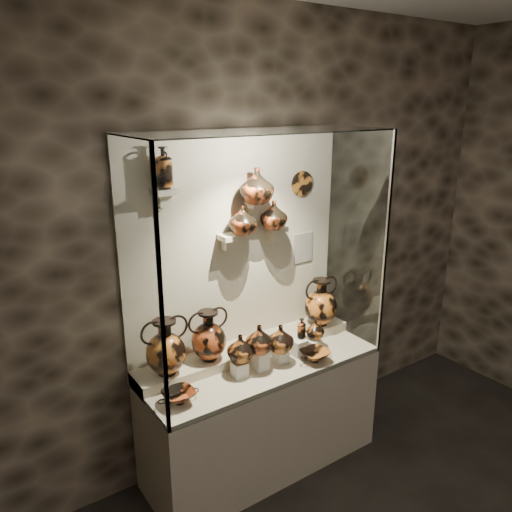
{
  "coord_description": "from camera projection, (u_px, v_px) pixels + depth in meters",
  "views": [
    {
      "loc": [
        -1.78,
        -0.34,
        2.57
      ],
      "look_at": [
        0.0,
        2.26,
        1.59
      ],
      "focal_mm": 35.0,
      "sensor_mm": 36.0,
      "label": 1
    }
  ],
  "objects": [
    {
      "name": "glass_right",
      "position": [
        356.0,
        238.0,
        3.69
      ],
      "size": [
        0.01,
        0.6,
        1.6
      ],
      "primitive_type": "cube",
      "color": "white",
      "rests_on": "plinth"
    },
    {
      "name": "bracket_cc",
      "position": [
        275.0,
        229.0,
        3.54
      ],
      "size": [
        0.14,
        0.12,
        0.04
      ],
      "primitive_type": "cube",
      "color": "beige",
      "rests_on": "back_panel"
    },
    {
      "name": "front_tier",
      "position": [
        262.0,
        365.0,
        3.46
      ],
      "size": [
        1.68,
        0.58,
        0.03
      ],
      "primitive_type": "cube",
      "color": "beige",
      "rests_on": "plinth"
    },
    {
      "name": "plinth",
      "position": [
        262.0,
        416.0,
        3.59
      ],
      "size": [
        1.7,
        0.6,
        0.8
      ],
      "primitive_type": "cube",
      "color": "beige",
      "rests_on": "floor"
    },
    {
      "name": "bracket_ul",
      "position": [
        165.0,
        192.0,
        2.99
      ],
      "size": [
        0.14,
        0.12,
        0.04
      ],
      "primitive_type": "cube",
      "color": "beige",
      "rests_on": "back_panel"
    },
    {
      "name": "frame_post_right",
      "position": [
        386.0,
        247.0,
        3.45
      ],
      "size": [
        0.02,
        0.02,
        1.6
      ],
      "primitive_type": "cube",
      "color": "gray",
      "rests_on": "plinth"
    },
    {
      "name": "pedestal_b",
      "position": [
        260.0,
        360.0,
        3.37
      ],
      "size": [
        0.09,
        0.09,
        0.13
      ],
      "primitive_type": "cube",
      "color": "silver",
      "rests_on": "front_tier"
    },
    {
      "name": "lekythos_small",
      "position": [
        301.0,
        327.0,
        3.54
      ],
      "size": [
        0.1,
        0.1,
        0.17
      ],
      "primitive_type": null,
      "rotation": [
        0.0,
        0.0,
        0.4
      ],
      "color": "#B94A20",
      "rests_on": "pedestal_d"
    },
    {
      "name": "back_panel",
      "position": [
        237.0,
        246.0,
        3.48
      ],
      "size": [
        1.7,
        0.03,
        1.6
      ],
      "primitive_type": "cube",
      "color": "beige",
      "rests_on": "plinth"
    },
    {
      "name": "pedestal_c",
      "position": [
        280.0,
        356.0,
        3.47
      ],
      "size": [
        0.09,
        0.09,
        0.09
      ],
      "primitive_type": "cube",
      "color": "silver",
      "rests_on": "front_tier"
    },
    {
      "name": "kylix_right",
      "position": [
        315.0,
        355.0,
        3.47
      ],
      "size": [
        0.28,
        0.24,
        0.1
      ],
      "primitive_type": null,
      "rotation": [
        0.0,
        0.0,
        -0.13
      ],
      "color": "#C26725",
      "rests_on": "front_tier"
    },
    {
      "name": "ovoid_vase_c",
      "position": [
        274.0,
        215.0,
        3.44
      ],
      "size": [
        0.25,
        0.25,
        0.2
      ],
      "primitive_type": "imported",
      "rotation": [
        0.0,
        0.0,
        -0.42
      ],
      "color": "#B94A20",
      "rests_on": "bracket_cc"
    },
    {
      "name": "glass_top",
      "position": [
        263.0,
        131.0,
        2.99
      ],
      "size": [
        1.7,
        0.6,
        0.01
      ],
      "primitive_type": "cube",
      "color": "white",
      "rests_on": "back_panel"
    },
    {
      "name": "jug_c",
      "position": [
        280.0,
        338.0,
        3.41
      ],
      "size": [
        0.2,
        0.2,
        0.2
      ],
      "primitive_type": "imported",
      "rotation": [
        0.0,
        0.0,
        0.04
      ],
      "color": "#C26725",
      "rests_on": "pedestal_c"
    },
    {
      "name": "amphora_right",
      "position": [
        321.0,
        302.0,
        3.84
      ],
      "size": [
        0.32,
        0.32,
        0.38
      ],
      "primitive_type": null,
      "rotation": [
        0.0,
        0.0,
        -0.07
      ],
      "color": "#C26725",
      "rests_on": "rear_tier"
    },
    {
      "name": "lekythos_tall",
      "position": [
        163.0,
        165.0,
        2.93
      ],
      "size": [
        0.14,
        0.14,
        0.28
      ],
      "primitive_type": null,
      "rotation": [
        0.0,
        0.0,
        0.25
      ],
      "color": "#C26725",
      "rests_on": "bracket_ul"
    },
    {
      "name": "ovoid_vase_b",
      "position": [
        257.0,
        186.0,
        3.28
      ],
      "size": [
        0.3,
        0.3,
        0.24
      ],
      "primitive_type": "imported",
      "rotation": [
        0.0,
        0.0,
        -0.4
      ],
      "color": "#B94A20",
      "rests_on": "bracket_cb"
    },
    {
      "name": "rear_tier",
      "position": [
        248.0,
        351.0,
        3.59
      ],
      "size": [
        1.7,
        0.25,
        0.1
      ],
      "primitive_type": "cube",
      "color": "beige",
      "rests_on": "plinth"
    },
    {
      "name": "frame_post_left",
      "position": [
        161.0,
        300.0,
        2.55
      ],
      "size": [
        0.02,
        0.02,
        1.6
      ],
      "primitive_type": "cube",
      "color": "gray",
      "rests_on": "plinth"
    },
    {
      "name": "glass_front",
      "position": [
        291.0,
        270.0,
        3.0
      ],
      "size": [
        1.7,
        0.01,
        1.6
      ],
      "primitive_type": "cube",
      "color": "white",
      "rests_on": "plinth"
    },
    {
      "name": "kylix_left",
      "position": [
        179.0,
        396.0,
        2.99
      ],
      "size": [
        0.28,
        0.25,
        0.1
      ],
      "primitive_type": null,
      "rotation": [
        0.0,
        0.0,
        0.18
      ],
      "color": "#B94A20",
      "rests_on": "front_tier"
    },
    {
      "name": "pedestal_e",
      "position": [
        313.0,
        345.0,
        3.63
      ],
      "size": [
        0.09,
        0.09,
        0.08
      ],
      "primitive_type": "cube",
      "color": "silver",
      "rests_on": "front_tier"
    },
    {
      "name": "jug_b",
      "position": [
        259.0,
        339.0,
        3.31
      ],
      "size": [
        0.23,
        0.23,
        0.2
      ],
      "primitive_type": "imported",
      "rotation": [
        0.0,
        0.0,
        0.28
      ],
      "color": "#B94A20",
      "rests_on": "pedestal_b"
    },
    {
      "name": "wall_plate",
      "position": [
        302.0,
        184.0,
        3.64
      ],
      "size": [
        0.18,
        0.02,
        0.18
      ],
      "primitive_type": "cylinder",
      "rotation": [
        1.57,
        0.0,
        0.0
      ],
      "color": "#C06F25",
      "rests_on": "back_panel"
    },
    {
      "name": "amphora_left",
      "position": [
        166.0,
        347.0,
        3.14
      ],
      "size": [
        0.35,
        0.35,
        0.37
      ],
      "primitive_type": null,
      "rotation": [
        0.0,
        0.0,
        -0.2
      ],
      "color": "#C26725",
      "rests_on": "rear_tier"
    },
    {
      "name": "info_placard",
      "position": [
        303.0,
        248.0,
        3.81
      ],
      "size": [
        0.17,
        0.01,
        0.23
      ],
      "primitive_type": "cube",
      "color": "beige",
      "rests_on": "back_panel"
    },
    {
      "name": "glass_left",
      "position": [
        138.0,
        283.0,
        2.77
      ],
      "size": [
        0.01,
        0.6,
        1.6
      ],
      "primitive_type": "cube",
      "color": "white",
      "rests_on": "plinth"
    },
    {
      "name": "pedestal_a",
      "position": [
        239.0,
        369.0,
        3.29
      ],
      "size": [
        0.09,
        0.09,
        0.1
      ],
      "primitive_type": "cube",
      "color": "silver",
      "rests_on": "front_tier"
    },
    {
      "name": "jug_a",
      "position": [
        240.0,
        348.0,
        3.26
      ],
      "size": [
        0.22,
        0.22,
        0.19
      ],
      "primitive_type": "imported",
      "rotation": [
        0.0,
        0.0,
        0.32
      ],
      "color": "#C26725",
      "rests_on": "pedestal_a"
    },
    {
      "name": "wall_back",
      "position": [
        236.0,
        246.0,
        3.48
      ],
      "size": [
        5.0,
        0.02,
        3.2
      ],
      "primitive_type": "cube",
      "color": "black",
      "rests_on": "ground"
    },
    {
      "name": "amphora_mid",
      "position": [
        208.0,
        335.0,
        3.32
      ],
      "size": [
        0.29,
        0.29,
        0.35
      ],
      "primitive_type": null,
      "rotation": [
        0.0,
        0.0,
        0.04
      ],
      "color": "#B94A20",
      "rests_on": "rear_tier"
    },
    {
      "name": "ovoid_vase_a",
      "position": [
        243.0,
        220.0,
        3.3
      ],
      "size": [
        0.24,
        0.24,
        0.2
      ],
      "primitive_type": "imported",
      "rotation": [
        0.0,
        0.0,
        -0.29
      ],
      "color": "#B94A20",
      "rests_on": "bracket_ca"
    },
    {
      "name": "jug_e",
      "position": [
        315.0,
        329.0,
        3.63
      ],
      "size": [
        0.18,
        0.18,
        0.14
      ],
      "primitive_type": "imported",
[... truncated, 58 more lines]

